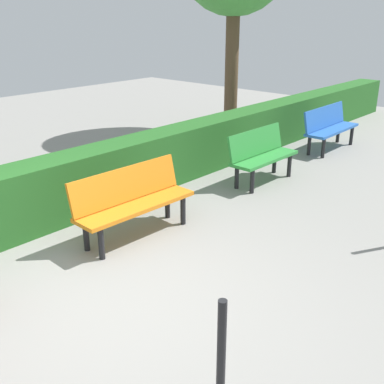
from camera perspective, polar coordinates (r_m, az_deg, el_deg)
The scene contains 6 objects.
ground_plane at distance 4.79m, azimuth -10.90°, elevation -12.96°, with size 23.43×23.43×0.00m, color gray.
bench_blue at distance 9.95m, azimuth 16.33°, elevation 7.72°, with size 1.58×0.48×0.86m.
bench_green at distance 7.75m, azimuth 8.41°, elevation 4.64°, with size 1.38×0.49×0.86m.
bench_orange at distance 5.83m, azimuth -7.24°, elevation -0.86°, with size 1.62×0.52×0.86m.
hedge_row at distance 6.67m, azimuth -13.30°, elevation 1.10°, with size 19.43×0.56×0.86m, color #266023.
railing_post_far at distance 3.26m, azimuth 3.54°, elevation -20.32°, with size 0.06×0.06×1.00m, color black.
Camera 1 is at (2.29, 3.25, 2.66)m, focal length 43.89 mm.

